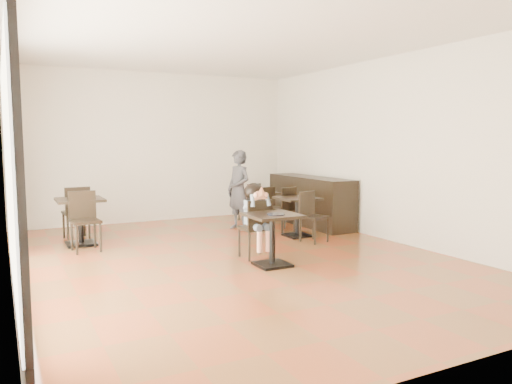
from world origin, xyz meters
TOP-DOWN VIEW (x-y plane):
  - floor at (0.00, 0.00)m, footprint 6.00×8.00m
  - ceiling at (0.00, 0.00)m, footprint 6.00×8.00m
  - wall_back at (0.00, 4.00)m, footprint 6.00×0.01m
  - wall_front at (0.00, -4.00)m, footprint 6.00×0.01m
  - wall_left at (-3.00, 0.00)m, footprint 0.01×8.00m
  - wall_right at (3.00, 0.00)m, footprint 0.01×8.00m
  - storefront_window at (-2.97, -0.50)m, footprint 0.04×4.50m
  - child_table at (0.29, -0.62)m, footprint 0.70×0.70m
  - child_chair at (0.29, -0.07)m, footprint 0.40×0.40m
  - child at (0.29, -0.07)m, footprint 0.40×0.56m
  - plate at (0.29, -0.72)m, footprint 0.25×0.25m
  - pizza_slice at (0.29, -0.26)m, footprint 0.26×0.20m
  - adult_patron at (1.10, 2.19)m, footprint 0.50×0.65m
  - cafe_table_mid at (1.73, 1.04)m, footprint 0.83×0.83m
  - cafe_table_left at (-1.89, 2.09)m, footprint 0.80×0.80m
  - cafe_table_back at (1.75, 2.49)m, footprint 0.79×0.79m
  - chair_mid_a at (1.73, 1.59)m, footprint 0.48×0.48m
  - chair_mid_b at (1.73, 0.49)m, footprint 0.48×0.48m
  - chair_left_a at (-1.89, 2.64)m, footprint 0.46×0.46m
  - chair_left_b at (-1.89, 1.54)m, footprint 0.46×0.46m
  - chair_back_a at (1.75, 3.04)m, footprint 0.45×0.45m
  - chair_back_b at (1.75, 1.94)m, footprint 0.45×0.45m
  - service_counter at (2.65, 2.00)m, footprint 0.60×2.40m

SIDE VIEW (x-z plane):
  - floor at x=0.00m, z-range -0.01..0.01m
  - cafe_table_back at x=1.75m, z-range 0.00..0.68m
  - cafe_table_mid at x=1.73m, z-range 0.00..0.72m
  - child_table at x=0.29m, z-range 0.00..0.74m
  - cafe_table_left at x=-1.89m, z-range 0.00..0.79m
  - chair_back_a at x=1.75m, z-range 0.00..0.82m
  - chair_back_b at x=1.75m, z-range 0.00..0.82m
  - chair_mid_a at x=1.73m, z-range 0.00..0.87m
  - chair_mid_b at x=1.73m, z-range 0.00..0.87m
  - child_chair at x=0.29m, z-range 0.00..0.89m
  - chair_left_a at x=-1.89m, z-range 0.00..0.95m
  - chair_left_b at x=-1.89m, z-range 0.00..0.95m
  - service_counter at x=2.65m, z-range 0.00..1.00m
  - child at x=0.29m, z-range 0.00..1.12m
  - plate at x=0.29m, z-range 0.74..0.76m
  - adult_patron at x=1.10m, z-range 0.00..1.56m
  - pizza_slice at x=0.29m, z-range 0.94..1.00m
  - storefront_window at x=-2.97m, z-range 0.10..2.70m
  - wall_back at x=0.00m, z-range 0.00..3.20m
  - wall_front at x=0.00m, z-range 0.00..3.20m
  - wall_left at x=-3.00m, z-range 0.00..3.20m
  - wall_right at x=3.00m, z-range 0.00..3.20m
  - ceiling at x=0.00m, z-range 3.20..3.21m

